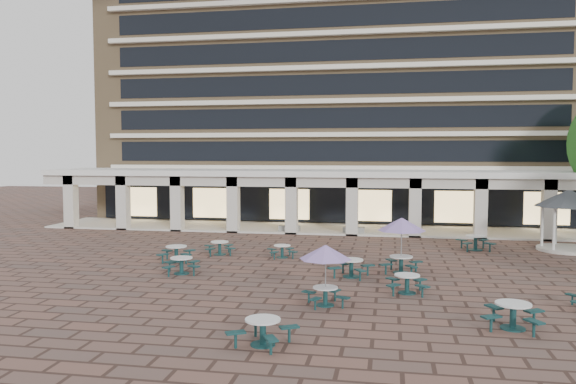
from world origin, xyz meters
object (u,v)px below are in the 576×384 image
(picnic_table_1, at_px, (263,329))
(picnic_table_0, at_px, (181,264))
(gazebo, at_px, (569,205))
(picnic_table_2, at_px, (513,313))
(planter_right, at_px, (354,226))
(planter_left, at_px, (289,226))

(picnic_table_1, bearing_deg, picnic_table_0, 140.03)
(gazebo, bearing_deg, picnic_table_2, -111.47)
(picnic_table_0, relative_size, picnic_table_1, 1.00)
(picnic_table_2, xyz_separation_m, gazebo, (6.25, 15.89, 2.14))
(gazebo, distance_m, planter_right, 13.53)
(picnic_table_1, distance_m, gazebo, 23.47)
(planter_right, bearing_deg, picnic_table_1, -92.99)
(picnic_table_2, xyz_separation_m, planter_right, (-6.38, 20.26, 0.06))
(gazebo, relative_size, planter_right, 2.52)
(planter_left, height_order, planter_right, planter_right)
(picnic_table_2, distance_m, planter_left, 23.03)
(gazebo, height_order, planter_left, gazebo)
(picnic_table_1, height_order, gazebo, gazebo)
(picnic_table_0, height_order, gazebo, gazebo)
(picnic_table_2, bearing_deg, picnic_table_0, 169.76)
(picnic_table_2, relative_size, planter_right, 1.46)
(picnic_table_0, bearing_deg, planter_left, 60.04)
(gazebo, xyz_separation_m, planter_right, (-12.63, 4.37, -2.09))
(picnic_table_0, distance_m, planter_right, 16.01)
(picnic_table_0, bearing_deg, gazebo, 6.99)
(picnic_table_0, bearing_deg, picnic_table_2, -43.42)
(picnic_table_0, xyz_separation_m, gazebo, (19.78, 9.95, 2.19))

